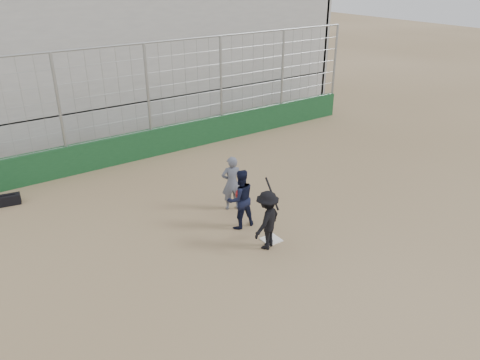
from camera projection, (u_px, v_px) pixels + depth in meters
ground at (271, 240)px, 11.89m from camera, size 90.00×90.00×0.00m
home_plate at (271, 240)px, 11.89m from camera, size 0.44×0.44×0.02m
backstop at (151, 131)px, 16.71m from camera, size 18.10×0.25×4.04m
bleachers at (97, 54)px, 19.57m from camera, size 20.25×6.70×6.98m
batter_at_plate at (267, 220)px, 11.29m from camera, size 1.12×0.92×1.69m
catcher_crouched at (241, 208)px, 12.25m from camera, size 0.82×0.65×1.12m
umpire at (232, 186)px, 13.12m from camera, size 0.69×0.58×1.44m
equipment_bag at (8, 200)px, 13.58m from camera, size 0.73×0.41×0.34m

